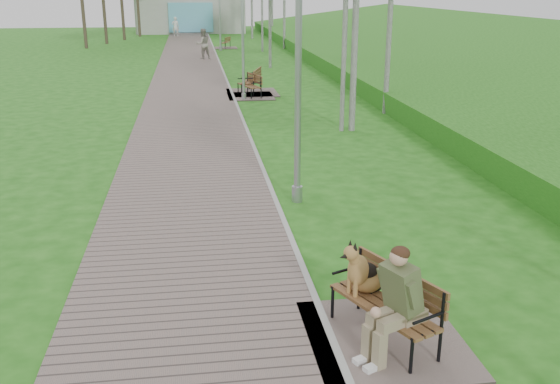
{
  "coord_description": "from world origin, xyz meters",
  "views": [
    {
      "loc": [
        -1.6,
        -10.94,
        4.26
      ],
      "look_at": [
        -0.31,
        -1.73,
        1.18
      ],
      "focal_mm": 40.0,
      "sensor_mm": 36.0,
      "label": 1
    }
  ],
  "objects": [
    {
      "name": "ground",
      "position": [
        0.0,
        0.0,
        0.0
      ],
      "size": [
        120.0,
        120.0,
        0.0
      ],
      "primitive_type": "plane",
      "color": "#1C5B12",
      "rests_on": "ground"
    },
    {
      "name": "walkway",
      "position": [
        -1.75,
        21.5,
        0.02
      ],
      "size": [
        3.5,
        67.0,
        0.04
      ],
      "primitive_type": "cube",
      "color": "#71615B",
      "rests_on": "ground"
    },
    {
      "name": "kerb",
      "position": [
        0.0,
        21.5,
        0.03
      ],
      "size": [
        0.1,
        67.0,
        0.05
      ],
      "primitive_type": "cube",
      "color": "#999993",
      "rests_on": "ground"
    },
    {
      "name": "embankment",
      "position": [
        12.0,
        20.0,
        0.0
      ],
      "size": [
        14.0,
        70.0,
        1.6
      ],
      "primitive_type": "cube",
      "color": "#43952B",
      "rests_on": "ground"
    },
    {
      "name": "building_north",
      "position": [
        -1.5,
        50.97,
        1.99
      ],
      "size": [
        10.0,
        5.2,
        4.0
      ],
      "color": "#9E9E99",
      "rests_on": "ground"
    },
    {
      "name": "bench_main",
      "position": [
        0.58,
        -4.36,
        0.47
      ],
      "size": [
        1.92,
        2.14,
        1.68
      ],
      "color": "#71615B",
      "rests_on": "ground"
    },
    {
      "name": "bench_second",
      "position": [
        0.66,
        14.03,
        0.21
      ],
      "size": [
        1.81,
        2.01,
        1.11
      ],
      "color": "#71615B",
      "rests_on": "ground"
    },
    {
      "name": "bench_third",
      "position": [
        0.81,
        14.88,
        0.24
      ],
      "size": [
        2.06,
        2.29,
        1.27
      ],
      "color": "#71615B",
      "rests_on": "ground"
    },
    {
      "name": "bench_far",
      "position": [
        0.84,
        34.74,
        0.18
      ],
      "size": [
        1.58,
        1.75,
        0.97
      ],
      "color": "#71615B",
      "rests_on": "ground"
    },
    {
      "name": "lamp_post_near",
      "position": [
        0.44,
        1.11,
        2.68
      ],
      "size": [
        0.22,
        0.22,
        5.74
      ],
      "color": "#97999E",
      "rests_on": "ground"
    },
    {
      "name": "lamp_post_second",
      "position": [
        0.37,
        13.31,
        2.21
      ],
      "size": [
        0.18,
        0.18,
        4.73
      ],
      "color": "#97999E",
      "rests_on": "ground"
    },
    {
      "name": "lamp_post_third",
      "position": [
        0.42,
        32.96,
        2.61
      ],
      "size": [
        0.22,
        0.22,
        5.59
      ],
      "color": "#97999E",
      "rests_on": "ground"
    },
    {
      "name": "pedestrian_near",
      "position": [
        -2.87,
        46.0,
        0.84
      ],
      "size": [
        0.63,
        0.43,
        1.68
      ],
      "primitive_type": "imported",
      "rotation": [
        0.0,
        0.0,
        3.19
      ],
      "color": "silver",
      "rests_on": "ground"
    },
    {
      "name": "pedestrian_far",
      "position": [
        -0.88,
        27.8,
        0.91
      ],
      "size": [
        1.07,
        0.95,
        1.81
      ],
      "primitive_type": "imported",
      "rotation": [
        0.0,
        0.0,
        3.5
      ],
      "color": "gray",
      "rests_on": "ground"
    }
  ]
}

